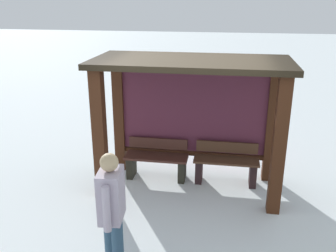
{
  "coord_description": "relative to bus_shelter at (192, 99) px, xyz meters",
  "views": [
    {
      "loc": [
        0.61,
        -5.92,
        3.27
      ],
      "look_at": [
        -0.28,
        -0.58,
        1.36
      ],
      "focal_mm": 39.62,
      "sensor_mm": 36.0,
      "label": 1
    }
  ],
  "objects": [
    {
      "name": "person_walking",
      "position": [
        -0.66,
        -2.49,
        -0.67
      ],
      "size": [
        0.3,
        0.59,
        1.61
      ],
      "color": "#B3A5B7",
      "rests_on": "ground"
    },
    {
      "name": "ground_plane",
      "position": [
        0.0,
        -0.17,
        -1.61
      ],
      "size": [
        60.0,
        60.0,
        0.0
      ],
      "primitive_type": "plane",
      "color": "white"
    },
    {
      "name": "bus_shelter",
      "position": [
        0.0,
        0.0,
        0.0
      ],
      "size": [
        3.21,
        1.51,
        2.3
      ],
      "color": "#422212",
      "rests_on": "ground"
    },
    {
      "name": "bench_center_inside",
      "position": [
        0.64,
        0.12,
        -1.25
      ],
      "size": [
        1.17,
        0.36,
        0.75
      ],
      "color": "#4F3221",
      "rests_on": "ground"
    },
    {
      "name": "bench_left_inside",
      "position": [
        -0.64,
        0.12,
        -1.27
      ],
      "size": [
        1.17,
        0.41,
        0.73
      ],
      "color": "#47261F",
      "rests_on": "ground"
    }
  ]
}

